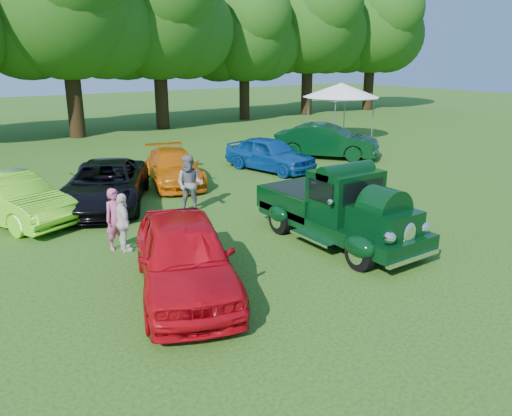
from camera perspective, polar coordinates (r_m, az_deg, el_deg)
ground at (r=12.72m, az=6.78°, el=-5.87°), size 120.00×120.00×0.00m
hero_pickup at (r=13.75m, az=9.35°, el=-0.27°), size 2.44×5.23×2.04m
red_convertible at (r=10.80m, az=-8.17°, el=-5.43°), size 3.49×5.25×1.66m
back_car_lime at (r=16.84m, az=-26.14°, el=0.92°), size 3.19×4.84×1.51m
back_car_black at (r=17.60m, az=-16.84°, el=2.59°), size 4.71×5.95×1.50m
back_car_orange at (r=20.17m, az=-9.40°, el=4.63°), size 3.00×4.92×1.33m
back_car_blue at (r=22.21m, az=1.60°, el=6.20°), size 2.67×4.65×1.49m
back_car_green at (r=25.34m, az=8.07°, el=7.60°), size 4.47×5.10×1.67m
spectator_pink at (r=13.56m, az=-15.72°, el=-1.22°), size 0.66×0.50×1.65m
spectator_grey at (r=16.23m, az=-7.56°, el=2.71°), size 1.15×1.16×1.89m
spectator_white at (r=13.35m, az=-14.93°, el=-1.64°), size 0.47×0.95×1.56m
canopy_tent at (r=30.83m, az=9.71°, el=13.10°), size 5.01×5.01×3.37m
tree_line at (r=33.71m, az=-22.43°, el=20.00°), size 64.15×10.49×12.18m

